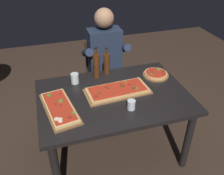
{
  "coord_description": "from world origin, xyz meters",
  "views": [
    {
      "loc": [
        -0.55,
        -1.78,
        2.05
      ],
      "look_at": [
        0.0,
        0.05,
        0.79
      ],
      "focal_mm": 38.98,
      "sensor_mm": 36.0,
      "label": 1
    }
  ],
  "objects_px": {
    "dining_table": "(113,103)",
    "oil_bottle_amber": "(107,63)",
    "pizza_rectangular_front": "(117,91)",
    "diner_chair": "(104,73)",
    "seated_diner": "(106,59)",
    "pizza_rectangular_left": "(59,108)",
    "pizza_round_far": "(156,74)",
    "tumbler_far_side": "(131,105)",
    "wine_bottle_dark": "(96,65)",
    "tumbler_near_camera": "(75,78)"
  },
  "relations": [
    {
      "from": "pizza_round_far",
      "to": "wine_bottle_dark",
      "type": "distance_m",
      "value": 0.63
    },
    {
      "from": "diner_chair",
      "to": "seated_diner",
      "type": "relative_size",
      "value": 0.65
    },
    {
      "from": "pizza_round_far",
      "to": "tumbler_near_camera",
      "type": "relative_size",
      "value": 2.6
    },
    {
      "from": "pizza_round_far",
      "to": "wine_bottle_dark",
      "type": "height_order",
      "value": "wine_bottle_dark"
    },
    {
      "from": "pizza_rectangular_left",
      "to": "pizza_round_far",
      "type": "height_order",
      "value": "same"
    },
    {
      "from": "pizza_rectangular_front",
      "to": "tumbler_far_side",
      "type": "distance_m",
      "value": 0.28
    },
    {
      "from": "wine_bottle_dark",
      "to": "diner_chair",
      "type": "relative_size",
      "value": 0.38
    },
    {
      "from": "dining_table",
      "to": "oil_bottle_amber",
      "type": "xyz_separation_m",
      "value": [
        0.05,
        0.41,
        0.21
      ]
    },
    {
      "from": "pizza_rectangular_left",
      "to": "wine_bottle_dark",
      "type": "distance_m",
      "value": 0.64
    },
    {
      "from": "dining_table",
      "to": "pizza_rectangular_front",
      "type": "distance_m",
      "value": 0.13
    },
    {
      "from": "wine_bottle_dark",
      "to": "tumbler_near_camera",
      "type": "bearing_deg",
      "value": -167.04
    },
    {
      "from": "wine_bottle_dark",
      "to": "seated_diner",
      "type": "xyz_separation_m",
      "value": [
        0.2,
        0.37,
        -0.13
      ]
    },
    {
      "from": "pizza_rectangular_left",
      "to": "oil_bottle_amber",
      "type": "relative_size",
      "value": 1.96
    },
    {
      "from": "pizza_rectangular_front",
      "to": "tumbler_far_side",
      "type": "height_order",
      "value": "tumbler_far_side"
    },
    {
      "from": "pizza_rectangular_front",
      "to": "diner_chair",
      "type": "xyz_separation_m",
      "value": [
        0.08,
        0.83,
        -0.27
      ]
    },
    {
      "from": "dining_table",
      "to": "tumbler_far_side",
      "type": "distance_m",
      "value": 0.29
    },
    {
      "from": "pizza_rectangular_left",
      "to": "diner_chair",
      "type": "distance_m",
      "value": 1.16
    },
    {
      "from": "oil_bottle_amber",
      "to": "pizza_rectangular_left",
      "type": "bearing_deg",
      "value": -138.86
    },
    {
      "from": "oil_bottle_amber",
      "to": "tumbler_far_side",
      "type": "relative_size",
      "value": 3.42
    },
    {
      "from": "dining_table",
      "to": "oil_bottle_amber",
      "type": "bearing_deg",
      "value": 83.11
    },
    {
      "from": "tumbler_far_side",
      "to": "tumbler_near_camera",
      "type": "bearing_deg",
      "value": 125.06
    },
    {
      "from": "dining_table",
      "to": "wine_bottle_dark",
      "type": "xyz_separation_m",
      "value": [
        -0.07,
        0.37,
        0.23
      ]
    },
    {
      "from": "dining_table",
      "to": "oil_bottle_amber",
      "type": "relative_size",
      "value": 4.72
    },
    {
      "from": "dining_table",
      "to": "wine_bottle_dark",
      "type": "relative_size",
      "value": 4.24
    },
    {
      "from": "pizza_round_far",
      "to": "oil_bottle_amber",
      "type": "height_order",
      "value": "oil_bottle_amber"
    },
    {
      "from": "dining_table",
      "to": "oil_bottle_amber",
      "type": "distance_m",
      "value": 0.46
    },
    {
      "from": "pizza_rectangular_left",
      "to": "diner_chair",
      "type": "relative_size",
      "value": 0.67
    },
    {
      "from": "pizza_rectangular_left",
      "to": "dining_table",
      "type": "bearing_deg",
      "value": 8.99
    },
    {
      "from": "dining_table",
      "to": "tumbler_far_side",
      "type": "height_order",
      "value": "tumbler_far_side"
    },
    {
      "from": "oil_bottle_amber",
      "to": "seated_diner",
      "type": "bearing_deg",
      "value": 76.5
    },
    {
      "from": "tumbler_near_camera",
      "to": "pizza_round_far",
      "type": "bearing_deg",
      "value": -7.09
    },
    {
      "from": "pizza_rectangular_left",
      "to": "pizza_round_far",
      "type": "relative_size",
      "value": 2.15
    },
    {
      "from": "pizza_rectangular_front",
      "to": "diner_chair",
      "type": "relative_size",
      "value": 0.72
    },
    {
      "from": "tumbler_near_camera",
      "to": "tumbler_far_side",
      "type": "bearing_deg",
      "value": -54.94
    },
    {
      "from": "pizza_round_far",
      "to": "tumbler_far_side",
      "type": "bearing_deg",
      "value": -134.48
    },
    {
      "from": "pizza_round_far",
      "to": "seated_diner",
      "type": "bearing_deg",
      "value": 127.25
    },
    {
      "from": "pizza_rectangular_front",
      "to": "diner_chair",
      "type": "height_order",
      "value": "diner_chair"
    },
    {
      "from": "wine_bottle_dark",
      "to": "oil_bottle_amber",
      "type": "relative_size",
      "value": 1.11
    },
    {
      "from": "dining_table",
      "to": "pizza_rectangular_left",
      "type": "height_order",
      "value": "pizza_rectangular_left"
    },
    {
      "from": "wine_bottle_dark",
      "to": "oil_bottle_amber",
      "type": "bearing_deg",
      "value": 18.68
    },
    {
      "from": "pizza_round_far",
      "to": "tumbler_far_side",
      "type": "distance_m",
      "value": 0.64
    },
    {
      "from": "pizza_rectangular_left",
      "to": "pizza_round_far",
      "type": "bearing_deg",
      "value": 15.52
    },
    {
      "from": "seated_diner",
      "to": "pizza_rectangular_front",
      "type": "bearing_deg",
      "value": -96.48
    },
    {
      "from": "tumbler_far_side",
      "to": "seated_diner",
      "type": "relative_size",
      "value": 0.07
    },
    {
      "from": "dining_table",
      "to": "seated_diner",
      "type": "relative_size",
      "value": 1.05
    },
    {
      "from": "diner_chair",
      "to": "seated_diner",
      "type": "bearing_deg",
      "value": -90.0
    },
    {
      "from": "pizza_round_far",
      "to": "tumbler_near_camera",
      "type": "distance_m",
      "value": 0.84
    },
    {
      "from": "diner_chair",
      "to": "seated_diner",
      "type": "xyz_separation_m",
      "value": [
        0.0,
        -0.12,
        0.26
      ]
    },
    {
      "from": "dining_table",
      "to": "pizza_rectangular_left",
      "type": "bearing_deg",
      "value": -171.01
    },
    {
      "from": "pizza_round_far",
      "to": "tumbler_far_side",
      "type": "xyz_separation_m",
      "value": [
        -0.45,
        -0.45,
        0.02
      ]
    }
  ]
}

